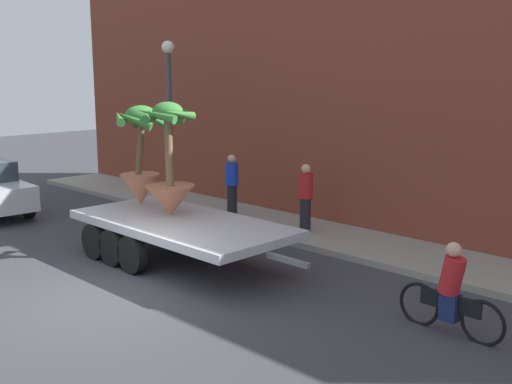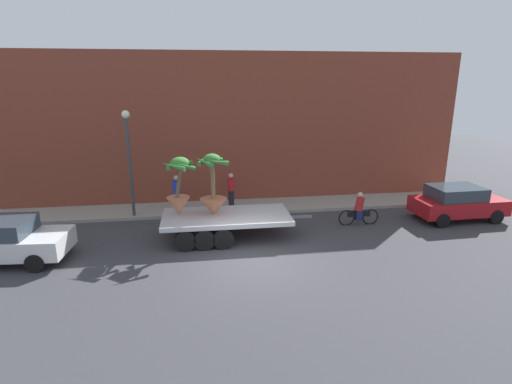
% 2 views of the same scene
% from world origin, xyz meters
% --- Properties ---
extents(ground_plane, '(60.00, 60.00, 0.00)m').
position_xyz_m(ground_plane, '(0.00, 0.00, 0.00)').
color(ground_plane, '#38383D').
extents(sidewalk, '(24.00, 2.20, 0.15)m').
position_xyz_m(sidewalk, '(0.00, 6.10, 0.07)').
color(sidewalk, gray).
rests_on(sidewalk, ground).
extents(building_facade, '(24.00, 1.20, 7.62)m').
position_xyz_m(building_facade, '(0.00, 7.80, 3.81)').
color(building_facade, brown).
rests_on(building_facade, ground).
extents(flatbed_trailer, '(6.15, 2.53, 0.98)m').
position_xyz_m(flatbed_trailer, '(-1.00, 2.35, 0.76)').
color(flatbed_trailer, '#B7BABF').
rests_on(flatbed_trailer, ground).
extents(potted_palm_rear, '(1.33, 1.27, 2.50)m').
position_xyz_m(potted_palm_rear, '(-1.26, 2.44, 1.92)').
color(potted_palm_rear, '#B26647').
rests_on(potted_palm_rear, flatbed_trailer).
extents(potted_palm_middle, '(1.38, 1.43, 2.37)m').
position_xyz_m(potted_palm_middle, '(-2.60, 2.63, 2.07)').
color(potted_palm_middle, '#C17251').
rests_on(potted_palm_middle, flatbed_trailer).
extents(cyclist, '(1.84, 0.35, 1.54)m').
position_xyz_m(cyclist, '(5.18, 2.99, 0.67)').
color(cyclist, black).
rests_on(cyclist, ground).
extents(parked_car, '(4.14, 2.02, 1.58)m').
position_xyz_m(parked_car, '(9.93, 3.02, 0.83)').
color(parked_car, maroon).
rests_on(parked_car, ground).
extents(trailing_car, '(4.54, 2.23, 1.58)m').
position_xyz_m(trailing_car, '(-8.80, 1.22, 0.83)').
color(trailing_car, silver).
rests_on(trailing_car, ground).
extents(pedestrian_near_gate, '(0.36, 0.36, 1.71)m').
position_xyz_m(pedestrian_near_gate, '(-0.26, 5.93, 1.04)').
color(pedestrian_near_gate, black).
rests_on(pedestrian_near_gate, sidewalk).
extents(pedestrian_far_left, '(0.36, 0.36, 1.71)m').
position_xyz_m(pedestrian_far_left, '(-2.88, 5.88, 1.04)').
color(pedestrian_far_left, black).
rests_on(pedestrian_far_left, sidewalk).
extents(street_lamp, '(0.36, 0.36, 4.83)m').
position_xyz_m(street_lamp, '(-4.86, 5.30, 3.23)').
color(street_lamp, '#383D42').
rests_on(street_lamp, sidewalk).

